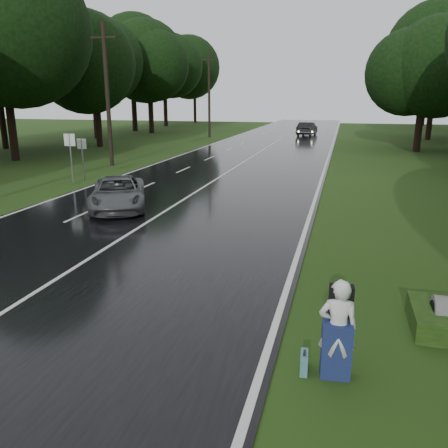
{
  "coord_description": "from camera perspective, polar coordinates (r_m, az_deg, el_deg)",
  "views": [
    {
      "loc": [
        6.91,
        -7.6,
        4.54
      ],
      "look_at": [
        3.79,
        4.36,
        1.1
      ],
      "focal_mm": 36.57,
      "sensor_mm": 36.0,
      "label": 1
    }
  ],
  "objects": [
    {
      "name": "road",
      "position": [
        28.81,
        0.56,
        6.53
      ],
      "size": [
        12.0,
        140.0,
        0.04
      ],
      "primitive_type": "cube",
      "color": "black",
      "rests_on": "ground"
    },
    {
      "name": "tree_right_e",
      "position": [
        43.29,
        22.88,
        8.34
      ],
      "size": [
        7.36,
        7.36,
        11.5
      ],
      "primitive_type": null,
      "color": "black",
      "rests_on": "ground"
    },
    {
      "name": "tree_left_f",
      "position": [
        62.02,
        -9.02,
        11.18
      ],
      "size": [
        9.73,
        9.73,
        15.2
      ],
      "primitive_type": null,
      "color": "black",
      "rests_on": "ground"
    },
    {
      "name": "tree_left_e",
      "position": [
        45.66,
        -15.23,
        9.32
      ],
      "size": [
        7.99,
        7.99,
        12.48
      ],
      "primitive_type": null,
      "color": "black",
      "rests_on": "ground"
    },
    {
      "name": "ground",
      "position": [
        11.23,
        -25.53,
        -9.91
      ],
      "size": [
        160.0,
        160.0,
        0.0
      ],
      "primitive_type": "plane",
      "color": "#244013",
      "rests_on": "ground"
    },
    {
      "name": "grey_car",
      "position": [
        19.53,
        -13.1,
        3.78
      ],
      "size": [
        3.9,
        5.14,
        1.3
      ],
      "primitive_type": "imported",
      "rotation": [
        0.0,
        0.0,
        0.43
      ],
      "color": "#515356",
      "rests_on": "road"
    },
    {
      "name": "tree_right_f",
      "position": [
        56.36,
        24.09,
        9.61
      ],
      "size": [
        9.96,
        9.96,
        15.56
      ],
      "primitive_type": null,
      "color": "black",
      "rests_on": "ground"
    },
    {
      "name": "lane_center",
      "position": [
        28.8,
        0.56,
        6.58
      ],
      "size": [
        0.12,
        140.0,
        0.01
      ],
      "primitive_type": "cube",
      "color": "silver",
      "rests_on": "road"
    },
    {
      "name": "road_sign_b",
      "position": [
        27.14,
        -17.02,
        5.25
      ],
      "size": [
        0.56,
        0.1,
        2.33
      ],
      "primitive_type": null,
      "color": "white",
      "rests_on": "ground"
    },
    {
      "name": "road_sign_a",
      "position": [
        26.2,
        -18.3,
        4.79
      ],
      "size": [
        0.64,
        0.1,
        2.69
      ],
      "primitive_type": null,
      "color": "white",
      "rests_on": "ground"
    },
    {
      "name": "hitchhiker",
      "position": [
        7.94,
        14.01,
        -12.97
      ],
      "size": [
        0.67,
        0.61,
        1.75
      ],
      "color": "silver",
      "rests_on": "ground"
    },
    {
      "name": "far_car",
      "position": [
        57.65,
        10.35,
        11.63
      ],
      "size": [
        2.26,
        4.98,
        1.58
      ],
      "primitive_type": "imported",
      "rotation": [
        0.0,
        0.0,
        3.02
      ],
      "color": "black",
      "rests_on": "road"
    },
    {
      "name": "utility_pole_far",
      "position": [
        54.7,
        -1.82,
        10.79
      ],
      "size": [
        1.8,
        0.28,
        9.58
      ],
      "primitive_type": null,
      "color": "black",
      "rests_on": "ground"
    },
    {
      "name": "tree_left_d",
      "position": [
        37.61,
        -24.56,
        7.23
      ],
      "size": [
        9.73,
        9.73,
        15.2
      ],
      "primitive_type": null,
      "color": "black",
      "rests_on": "ground"
    },
    {
      "name": "suitcase",
      "position": [
        8.28,
        9.97,
        -16.68
      ],
      "size": [
        0.16,
        0.45,
        0.31
      ],
      "primitive_type": "cube",
      "rotation": [
        0.0,
        0.0,
        0.06
      ],
      "color": "teal",
      "rests_on": "ground"
    },
    {
      "name": "utility_pole_mid",
      "position": [
        32.65,
        -13.82,
        7.12
      ],
      "size": [
        1.8,
        0.28,
        9.17
      ],
      "primitive_type": null,
      "color": "black",
      "rests_on": "ground"
    }
  ]
}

